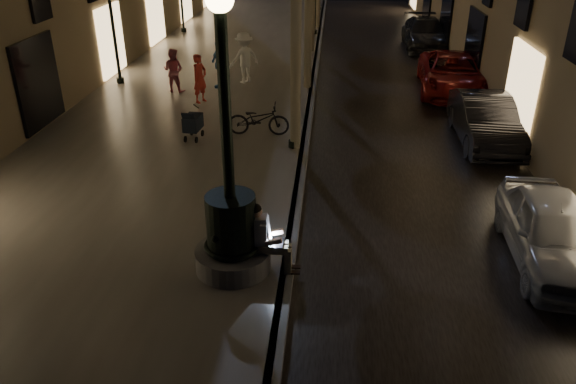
# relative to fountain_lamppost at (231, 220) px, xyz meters

# --- Properties ---
(ground) EXTENTS (120.00, 120.00, 0.00)m
(ground) POSITION_rel_fountain_lamppost_xyz_m (1.00, 13.00, -1.21)
(ground) COLOR black
(ground) RESTS_ON ground
(cobble_lane) EXTENTS (6.00, 45.00, 0.02)m
(cobble_lane) POSITION_rel_fountain_lamppost_xyz_m (4.00, 13.00, -1.20)
(cobble_lane) COLOR black
(cobble_lane) RESTS_ON ground
(promenade) EXTENTS (8.00, 45.00, 0.20)m
(promenade) POSITION_rel_fountain_lamppost_xyz_m (-3.00, 13.00, -1.11)
(promenade) COLOR #66635A
(promenade) RESTS_ON ground
(curb_strip) EXTENTS (0.25, 45.00, 0.20)m
(curb_strip) POSITION_rel_fountain_lamppost_xyz_m (1.00, 13.00, -1.11)
(curb_strip) COLOR #59595B
(curb_strip) RESTS_ON ground
(fountain_lamppost) EXTENTS (1.40, 1.40, 5.21)m
(fountain_lamppost) POSITION_rel_fountain_lamppost_xyz_m (0.00, 0.00, 0.00)
(fountain_lamppost) COLOR #59595B
(fountain_lamppost) RESTS_ON promenade
(seated_man_laptop) EXTENTS (0.99, 0.34, 1.36)m
(seated_man_laptop) POSITION_rel_fountain_lamppost_xyz_m (0.61, -0.00, -0.29)
(seated_man_laptop) COLOR gray
(seated_man_laptop) RESTS_ON promenade
(lamp_curb_a) EXTENTS (0.36, 0.36, 4.81)m
(lamp_curb_a) POSITION_rel_fountain_lamppost_xyz_m (0.70, 6.00, 2.02)
(lamp_curb_a) COLOR black
(lamp_curb_a) RESTS_ON promenade
(lamp_left_b) EXTENTS (0.36, 0.36, 4.81)m
(lamp_left_b) POSITION_rel_fountain_lamppost_xyz_m (-6.40, 12.00, 2.02)
(lamp_left_b) COLOR black
(lamp_left_b) RESTS_ON promenade
(stroller) EXTENTS (0.48, 0.99, 1.00)m
(stroller) POSITION_rel_fountain_lamppost_xyz_m (-2.22, 6.37, -0.51)
(stroller) COLOR black
(stroller) RESTS_ON promenade
(car_front) EXTENTS (1.73, 3.94, 1.32)m
(car_front) POSITION_rel_fountain_lamppost_xyz_m (6.04, 1.02, -0.55)
(car_front) COLOR #9A9DA1
(car_front) RESTS_ON ground
(car_second) EXTENTS (1.50, 4.23, 1.39)m
(car_second) POSITION_rel_fountain_lamppost_xyz_m (6.20, 7.26, -0.52)
(car_second) COLOR black
(car_second) RESTS_ON ground
(car_third) EXTENTS (2.75, 5.23, 1.40)m
(car_third) POSITION_rel_fountain_lamppost_xyz_m (6.19, 12.40, -0.51)
(car_third) COLOR maroon
(car_third) RESTS_ON ground
(car_rear) EXTENTS (2.04, 4.90, 1.42)m
(car_rear) POSITION_rel_fountain_lamppost_xyz_m (6.20, 19.88, -0.50)
(car_rear) COLOR #2B2C30
(car_rear) RESTS_ON ground
(pedestrian_red) EXTENTS (0.64, 0.72, 1.65)m
(pedestrian_red) POSITION_rel_fountain_lamppost_xyz_m (-2.77, 9.86, -0.19)
(pedestrian_red) COLOR red
(pedestrian_red) RESTS_ON promenade
(pedestrian_pink) EXTENTS (0.86, 0.72, 1.56)m
(pedestrian_pink) POSITION_rel_fountain_lamppost_xyz_m (-4.00, 11.03, -0.23)
(pedestrian_pink) COLOR #DC7488
(pedestrian_pink) RESTS_ON promenade
(pedestrian_white) EXTENTS (1.40, 1.30, 1.90)m
(pedestrian_white) POSITION_rel_fountain_lamppost_xyz_m (-1.62, 12.42, -0.06)
(pedestrian_white) COLOR white
(pedestrian_white) RESTS_ON promenade
(pedestrian_blue) EXTENTS (1.01, 1.07, 1.77)m
(pedestrian_blue) POSITION_rel_fountain_lamppost_xyz_m (-2.41, 11.58, -0.12)
(pedestrian_blue) COLOR #245185
(pedestrian_blue) RESTS_ON promenade
(bicycle) EXTENTS (1.81, 0.66, 0.95)m
(bicycle) POSITION_rel_fountain_lamppost_xyz_m (-0.39, 6.89, -0.54)
(bicycle) COLOR black
(bicycle) RESTS_ON promenade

